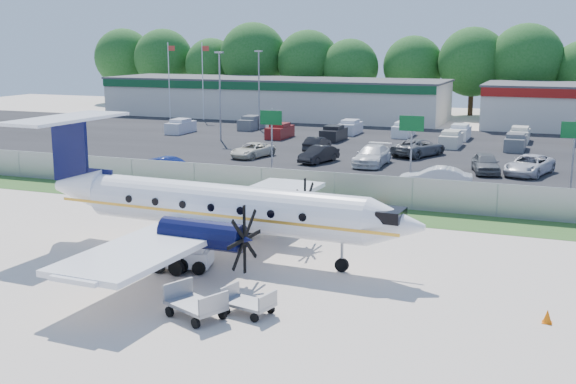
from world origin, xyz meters
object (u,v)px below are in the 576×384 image
(pushback_tug, at_px, (186,255))
(baggage_cart_far, at_px, (248,303))
(aircraft, at_px, (217,206))
(baggage_cart_near, at_px, (196,304))

(pushback_tug, xyz_separation_m, baggage_cart_far, (4.95, -4.06, -0.19))
(aircraft, xyz_separation_m, pushback_tug, (-0.40, -2.41, -1.78))
(pushback_tug, height_order, baggage_cart_near, pushback_tug)
(aircraft, bearing_deg, baggage_cart_near, -69.04)
(pushback_tug, distance_m, baggage_cart_far, 6.40)
(baggage_cart_far, bearing_deg, pushback_tug, 140.69)
(baggage_cart_far, bearing_deg, aircraft, 125.15)
(pushback_tug, distance_m, baggage_cart_near, 6.09)
(aircraft, xyz_separation_m, baggage_cart_far, (4.56, -6.47, -1.97))
(baggage_cart_near, distance_m, baggage_cart_far, 1.98)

